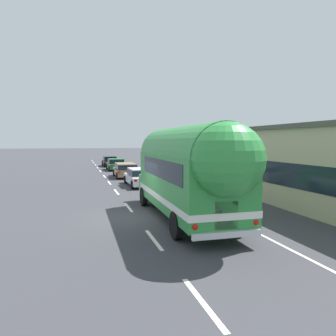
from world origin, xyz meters
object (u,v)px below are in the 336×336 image
object	(u,v)px
car_lead	(140,176)
car_third	(116,164)
car_second	(125,169)
painted_bus	(188,169)
car_fourth	(110,161)

from	to	relation	value
car_lead	car_third	bearing A→B (deg)	91.07
car_second	car_lead	bearing A→B (deg)	-87.39
car_third	painted_bus	bearing A→B (deg)	-89.82
painted_bus	car_fourth	bearing A→B (deg)	90.35
car_lead	car_second	world-z (taller)	same
painted_bus	car_fourth	xyz separation A→B (m)	(-0.19, 32.10, -1.58)
car_lead	car_second	distance (m)	6.15
car_third	car_fourth	world-z (taller)	same
car_lead	car_third	size ratio (longest dim) A/B	1.08
car_lead	car_third	distance (m)	14.19
car_lead	car_fourth	bearing A→B (deg)	91.07
painted_bus	car_lead	distance (m)	11.88
car_second	car_third	world-z (taller)	same
car_lead	car_fourth	size ratio (longest dim) A/B	1.10
car_lead	car_second	size ratio (longest dim) A/B	1.01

